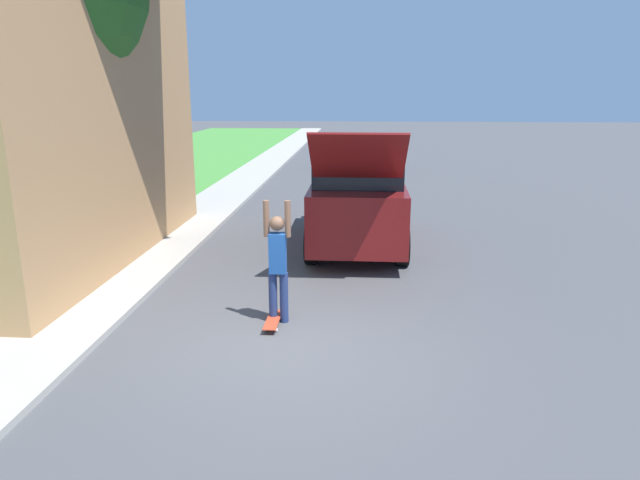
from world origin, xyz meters
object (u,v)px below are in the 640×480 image
suv_parked (358,195)px  skateboard (273,320)px  car_down_street (357,155)px  skateboarder (278,261)px

suv_parked → skateboard: 5.14m
car_down_street → skateboarder: (-1.06, -18.38, 0.39)m
suv_parked → skateboarder: size_ratio=3.05×
suv_parked → skateboard: size_ratio=7.33×
skateboard → car_down_street: bearing=86.5°
skateboarder → skateboard: skateboarder is taller
suv_parked → skateboarder: (-1.17, -4.72, -0.17)m
skateboarder → car_down_street: bearing=86.7°
car_down_street → skateboarder: skateboarder is taller
car_down_street → skateboard: 18.57m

